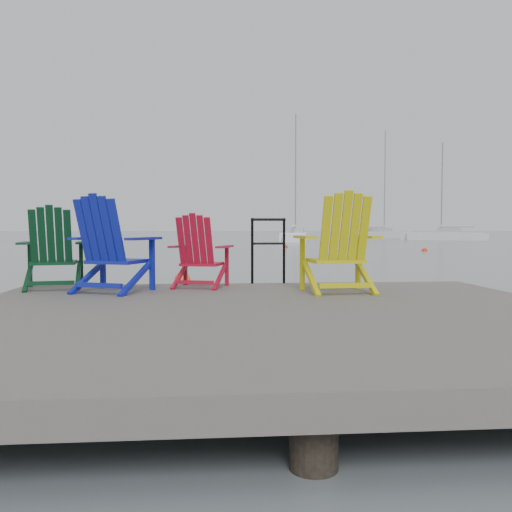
{
  "coord_description": "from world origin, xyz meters",
  "views": [
    {
      "loc": [
        -0.53,
        -4.95,
        1.27
      ],
      "look_at": [
        0.13,
        3.0,
        0.85
      ],
      "focal_mm": 38.0,
      "sensor_mm": 36.0,
      "label": 1
    }
  ],
  "objects": [
    {
      "name": "handrail",
      "position": [
        0.25,
        2.45,
        1.04
      ],
      "size": [
        0.48,
        0.04,
        0.9
      ],
      "color": "black",
      "rests_on": "dock"
    },
    {
      "name": "ground",
      "position": [
        0.0,
        0.0,
        0.0
      ],
      "size": [
        400.0,
        400.0,
        0.0
      ],
      "primitive_type": "plane",
      "color": "slate",
      "rests_on": "ground"
    },
    {
      "name": "sailboat_far",
      "position": [
        23.09,
        48.05,
        0.36
      ],
      "size": [
        7.26,
        5.1,
        10.15
      ],
      "rotation": [
        0.0,
        0.0,
        1.08
      ],
      "color": "silver",
      "rests_on": "ground"
    },
    {
      "name": "sailboat_mid",
      "position": [
        20.27,
        59.75,
        0.35
      ],
      "size": [
        9.33,
        8.03,
        13.38
      ],
      "rotation": [
        0.0,
        0.0,
        -0.91
      ],
      "color": "silver",
      "rests_on": "ground"
    },
    {
      "name": "buoy_b",
      "position": [
        -1.79,
        23.27,
        0.0
      ],
      "size": [
        0.36,
        0.36,
        0.36
      ],
      "primitive_type": "sphere",
      "color": "#B9250A",
      "rests_on": "ground"
    },
    {
      "name": "dock",
      "position": [
        0.0,
        0.0,
        0.35
      ],
      "size": [
        6.0,
        5.0,
        1.4
      ],
      "color": "#302D2B",
      "rests_on": "ground"
    },
    {
      "name": "chair_red",
      "position": [
        -0.68,
        1.98,
        0.96
      ],
      "size": [
        0.85,
        0.81,
        0.91
      ],
      "rotation": [
        0.0,
        0.0,
        -0.28
      ],
      "color": "#AC0C24",
      "rests_on": "dock"
    },
    {
      "name": "sailboat_near",
      "position": [
        7.47,
        46.25,
        0.35
      ],
      "size": [
        4.13,
        9.32,
        12.39
      ],
      "rotation": [
        0.0,
        0.0,
        -0.2
      ],
      "color": "white",
      "rests_on": "ground"
    },
    {
      "name": "buoy_d",
      "position": [
        4.22,
        29.43,
        0.0
      ],
      "size": [
        0.35,
        0.35,
        0.35
      ],
      "primitive_type": "sphere",
      "color": "#BB360B",
      "rests_on": "ground"
    },
    {
      "name": "chair_green",
      "position": [
        -2.5,
        1.97,
        1.01
      ],
      "size": [
        0.89,
        0.84,
        1.0
      ],
      "rotation": [
        0.0,
        0.0,
        0.17
      ],
      "color": "black",
      "rests_on": "dock"
    },
    {
      "name": "buoy_a",
      "position": [
        -1.23,
        8.22,
        0.0
      ],
      "size": [
        0.4,
        0.4,
        0.4
      ],
      "primitive_type": "sphere",
      "color": "#F55C0E",
      "rests_on": "ground"
    },
    {
      "name": "buoy_c",
      "position": [
        11.05,
        23.59,
        0.0
      ],
      "size": [
        0.33,
        0.33,
        0.33
      ],
      "primitive_type": "sphere",
      "color": "red",
      "rests_on": "ground"
    },
    {
      "name": "chair_blue",
      "position": [
        -1.72,
        1.57,
        1.06
      ],
      "size": [
        1.08,
        1.03,
        1.11
      ],
      "rotation": [
        0.0,
        0.0,
        -0.39
      ],
      "color": "#0E1A9A",
      "rests_on": "dock"
    },
    {
      "name": "chair_yellow",
      "position": [
        0.97,
        1.32,
        1.08
      ],
      "size": [
        0.95,
        0.88,
        1.14
      ],
      "rotation": [
        0.0,
        0.0,
        0.05
      ],
      "color": "#C6C00B",
      "rests_on": "dock"
    }
  ]
}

